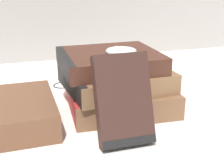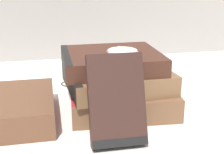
{
  "view_description": "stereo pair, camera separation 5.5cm",
  "coord_description": "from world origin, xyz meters",
  "px_view_note": "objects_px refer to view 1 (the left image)",
  "views": [
    {
      "loc": [
        -0.18,
        -0.47,
        0.25
      ],
      "look_at": [
        -0.03,
        0.03,
        0.07
      ],
      "focal_mm": 50.0,
      "sensor_mm": 36.0,
      "label": 1
    },
    {
      "loc": [
        -0.13,
        -0.48,
        0.25
      ],
      "look_at": [
        -0.03,
        0.03,
        0.07
      ],
      "focal_mm": 50.0,
      "sensor_mm": 36.0,
      "label": 2
    }
  ],
  "objects_px": {
    "pocket_watch": "(121,51)",
    "book_flat_top": "(107,61)",
    "book_flat_bottom": "(117,97)",
    "book_leaning_front": "(123,103)",
    "book_flat_middle": "(113,78)",
    "reading_glasses": "(73,83)"
  },
  "relations": [
    {
      "from": "book_flat_middle",
      "to": "book_flat_top",
      "type": "relative_size",
      "value": 1.11
    },
    {
      "from": "book_flat_bottom",
      "to": "pocket_watch",
      "type": "xyz_separation_m",
      "value": [
        0.01,
        -0.0,
        0.09
      ]
    },
    {
      "from": "pocket_watch",
      "to": "book_leaning_front",
      "type": "bearing_deg",
      "value": -106.78
    },
    {
      "from": "book_flat_bottom",
      "to": "book_leaning_front",
      "type": "distance_m",
      "value": 0.13
    },
    {
      "from": "book_flat_top",
      "to": "reading_glasses",
      "type": "relative_size",
      "value": 1.75
    },
    {
      "from": "book_flat_bottom",
      "to": "book_flat_middle",
      "type": "distance_m",
      "value": 0.04
    },
    {
      "from": "book_flat_bottom",
      "to": "reading_glasses",
      "type": "distance_m",
      "value": 0.17
    },
    {
      "from": "book_leaning_front",
      "to": "reading_glasses",
      "type": "distance_m",
      "value": 0.29
    },
    {
      "from": "book_flat_top",
      "to": "book_leaning_front",
      "type": "xyz_separation_m",
      "value": [
        -0.01,
        -0.12,
        -0.03
      ]
    },
    {
      "from": "book_flat_bottom",
      "to": "book_leaning_front",
      "type": "xyz_separation_m",
      "value": [
        -0.03,
        -0.12,
        0.04
      ]
    },
    {
      "from": "book_flat_bottom",
      "to": "book_flat_top",
      "type": "relative_size",
      "value": 1.13
    },
    {
      "from": "book_flat_top",
      "to": "reading_glasses",
      "type": "bearing_deg",
      "value": 103.78
    },
    {
      "from": "pocket_watch",
      "to": "book_flat_top",
      "type": "bearing_deg",
      "value": 160.47
    },
    {
      "from": "reading_glasses",
      "to": "book_leaning_front",
      "type": "bearing_deg",
      "value": -97.48
    },
    {
      "from": "book_flat_middle",
      "to": "book_leaning_front",
      "type": "relative_size",
      "value": 1.45
    },
    {
      "from": "book_leaning_front",
      "to": "book_flat_bottom",
      "type": "bearing_deg",
      "value": 76.33
    },
    {
      "from": "book_flat_bottom",
      "to": "book_flat_top",
      "type": "distance_m",
      "value": 0.07
    },
    {
      "from": "book_flat_bottom",
      "to": "pocket_watch",
      "type": "relative_size",
      "value": 3.33
    },
    {
      "from": "reading_glasses",
      "to": "pocket_watch",
      "type": "bearing_deg",
      "value": -81.86
    },
    {
      "from": "book_flat_middle",
      "to": "pocket_watch",
      "type": "relative_size",
      "value": 3.29
    },
    {
      "from": "book_flat_middle",
      "to": "book_leaning_front",
      "type": "distance_m",
      "value": 0.12
    },
    {
      "from": "book_flat_bottom",
      "to": "book_flat_middle",
      "type": "bearing_deg",
      "value": -178.97
    }
  ]
}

